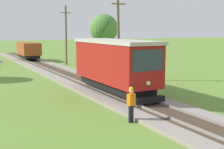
% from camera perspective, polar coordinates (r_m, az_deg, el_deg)
% --- Properties ---
extents(red_tram, '(2.60, 8.54, 4.79)m').
position_cam_1_polar(red_tram, '(20.93, 0.53, 2.06)').
color(red_tram, maroon).
rests_on(red_tram, rail_right).
extents(freight_car, '(2.40, 5.20, 2.31)m').
position_cam_1_polar(freight_car, '(45.30, -15.32, 4.40)').
color(freight_car, '#93471E').
rests_on(freight_car, rail_right).
extents(utility_pole_mid, '(1.40, 0.58, 7.64)m').
position_cam_1_polar(utility_pole_mid, '(27.13, 1.23, 7.17)').
color(utility_pole_mid, brown).
rests_on(utility_pole_mid, ground).
extents(utility_pole_far, '(1.40, 0.36, 7.50)m').
position_cam_1_polar(utility_pole_far, '(39.73, -8.60, 7.39)').
color(utility_pole_far, brown).
rests_on(utility_pole_far, ground).
extents(track_worker, '(0.43, 0.33, 1.78)m').
position_cam_1_polar(track_worker, '(14.89, 3.60, -5.31)').
color(track_worker, black).
rests_on(track_worker, ground).
extents(second_worker, '(0.42, 0.31, 1.78)m').
position_cam_1_polar(second_worker, '(21.76, 6.01, -0.95)').
color(second_worker, navy).
rests_on(second_worker, ground).
extents(tree_left_far, '(4.63, 4.63, 6.99)m').
position_cam_1_polar(tree_left_far, '(49.86, -1.53, 8.62)').
color(tree_left_far, '#4C3823').
rests_on(tree_left_far, ground).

